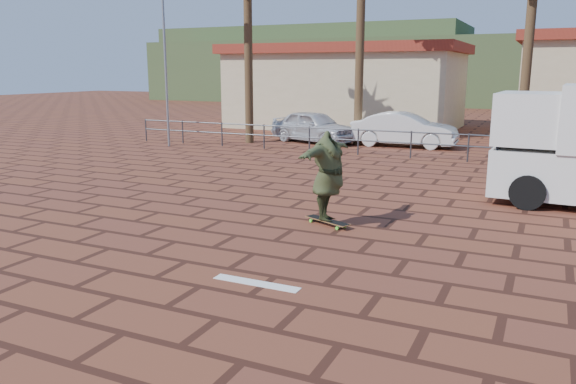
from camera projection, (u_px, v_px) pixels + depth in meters
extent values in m
plane|color=brown|center=(253.00, 254.00, 9.81)|extent=(120.00, 120.00, 0.00)
cube|color=white|center=(256.00, 283.00, 8.46)|extent=(1.40, 0.22, 0.01)
cylinder|color=#47494F|center=(146.00, 130.00, 25.28)|extent=(0.06, 0.06, 1.00)
cylinder|color=#47494F|center=(183.00, 132.00, 24.46)|extent=(0.06, 0.06, 1.00)
cylinder|color=#47494F|center=(222.00, 134.00, 23.63)|extent=(0.06, 0.06, 1.00)
cylinder|color=#47494F|center=(264.00, 137.00, 22.81)|extent=(0.06, 0.06, 1.00)
cylinder|color=#47494F|center=(309.00, 139.00, 21.98)|extent=(0.06, 0.06, 1.00)
cylinder|color=#47494F|center=(358.00, 142.00, 21.16)|extent=(0.06, 0.06, 1.00)
cylinder|color=#47494F|center=(411.00, 145.00, 20.33)|extent=(0.06, 0.06, 1.00)
cylinder|color=#47494F|center=(468.00, 148.00, 19.51)|extent=(0.06, 0.06, 1.00)
cylinder|color=#47494F|center=(531.00, 151.00, 18.68)|extent=(0.06, 0.06, 1.00)
cylinder|color=#47494F|center=(412.00, 132.00, 20.24)|extent=(24.00, 0.05, 0.05)
cylinder|color=#47494F|center=(411.00, 143.00, 20.32)|extent=(24.00, 0.05, 0.05)
cylinder|color=gray|center=(165.00, 49.00, 22.83)|extent=(0.10, 0.10, 8.00)
cylinder|color=brown|center=(249.00, 62.00, 24.12)|extent=(0.36, 0.36, 7.00)
cylinder|color=brown|center=(360.00, 47.00, 23.46)|extent=(0.36, 0.36, 8.20)
cylinder|color=brown|center=(527.00, 67.00, 21.40)|extent=(0.36, 0.36, 6.50)
cube|color=beige|center=(346.00, 91.00, 31.34)|extent=(12.00, 7.00, 4.00)
cube|color=maroon|center=(347.00, 50.00, 30.87)|extent=(12.60, 7.60, 0.50)
cube|color=#384C28|center=(503.00, 72.00, 53.45)|extent=(70.00, 18.00, 6.00)
cube|color=#384C28|center=(314.00, 63.00, 67.63)|extent=(35.00, 14.00, 8.00)
cube|color=olive|center=(327.00, 221.00, 11.62)|extent=(1.11, 0.67, 0.02)
cube|color=black|center=(327.00, 220.00, 11.62)|extent=(1.07, 0.64, 0.00)
cube|color=silver|center=(315.00, 218.00, 11.91)|extent=(0.13, 0.19, 0.03)
cube|color=silver|center=(341.00, 226.00, 11.34)|extent=(0.13, 0.19, 0.03)
cylinder|color=#5FF534|center=(311.00, 221.00, 11.84)|extent=(0.08, 0.06, 0.07)
cylinder|color=#5FF534|center=(318.00, 219.00, 11.98)|extent=(0.08, 0.06, 0.07)
cylinder|color=#5FF534|center=(337.00, 228.00, 11.28)|extent=(0.08, 0.06, 0.07)
cylinder|color=#5FF534|center=(345.00, 226.00, 11.42)|extent=(0.08, 0.06, 0.07)
imported|color=#353D21|center=(328.00, 176.00, 11.42)|extent=(0.67, 2.29, 1.85)
cube|color=silver|center=(533.00, 118.00, 13.49)|extent=(1.72, 2.29, 1.21)
cube|color=black|center=(503.00, 135.00, 13.89)|extent=(0.14, 1.72, 0.66)
cylinder|color=black|center=(527.00, 192.00, 12.87)|extent=(0.82, 0.32, 0.81)
cylinder|color=black|center=(535.00, 177.00, 14.71)|extent=(0.82, 0.32, 0.81)
imported|color=#BBBDC3|center=(314.00, 126.00, 24.80)|extent=(4.44, 2.90, 1.41)
imported|color=silver|center=(404.00, 130.00, 23.45)|extent=(4.37, 1.63, 1.43)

